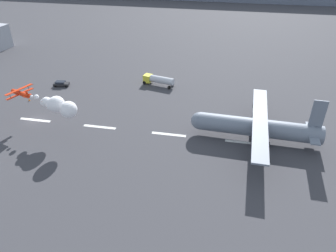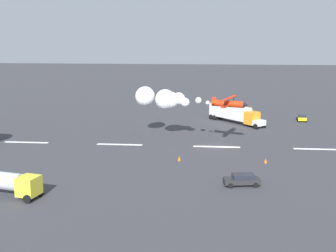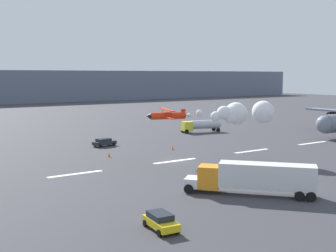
# 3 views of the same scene
# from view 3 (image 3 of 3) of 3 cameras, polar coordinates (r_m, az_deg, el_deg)

# --- Properties ---
(ground_plane) EXTENTS (440.00, 440.00, 0.00)m
(ground_plane) POSITION_cam_3_polar(r_m,az_deg,el_deg) (71.17, 0.91, -4.50)
(ground_plane) COLOR #38383D
(ground_plane) RESTS_ON ground
(runway_stripe_3) EXTENTS (8.00, 0.90, 0.01)m
(runway_stripe_3) POSITION_cam_3_polar(r_m,az_deg,el_deg) (63.32, -11.79, -6.03)
(runway_stripe_3) COLOR white
(runway_stripe_3) RESTS_ON ground
(runway_stripe_4) EXTENTS (8.00, 0.90, 0.01)m
(runway_stripe_4) POSITION_cam_3_polar(r_m,az_deg,el_deg) (71.17, 0.91, -4.50)
(runway_stripe_4) COLOR white
(runway_stripe_4) RESTS_ON ground
(runway_stripe_5) EXTENTS (8.00, 0.90, 0.01)m
(runway_stripe_5) POSITION_cam_3_polar(r_m,az_deg,el_deg) (81.78, 10.67, -3.16)
(runway_stripe_5) COLOR white
(runway_stripe_5) RESTS_ON ground
(runway_stripe_6) EXTENTS (8.00, 0.90, 0.01)m
(runway_stripe_6) POSITION_cam_3_polar(r_m,az_deg,el_deg) (94.22, 18.01, -2.09)
(runway_stripe_6) COLOR white
(runway_stripe_6) RESTS_ON ground
(stunt_biplane_red) EXTENTS (20.12, 11.05, 3.86)m
(stunt_biplane_red) POSITION_cam_3_polar(r_m,az_deg,el_deg) (72.49, 9.02, 1.62)
(stunt_biplane_red) COLOR red
(semi_truck_orange) EXTENTS (11.89, 12.80, 3.70)m
(semi_truck_orange) POSITION_cam_3_polar(r_m,az_deg,el_deg) (51.86, 10.96, -6.41)
(semi_truck_orange) COLOR silver
(semi_truck_orange) RESTS_ON ground
(fuel_tanker_truck) EXTENTS (9.84, 4.74, 2.90)m
(fuel_tanker_truck) POSITION_cam_3_polar(r_m,az_deg,el_deg) (106.53, 4.19, 0.13)
(fuel_tanker_truck) COLOR yellow
(fuel_tanker_truck) RESTS_ON ground
(followme_car_yellow) EXTENTS (2.37, 4.24, 1.52)m
(followme_car_yellow) POSITION_cam_3_polar(r_m,az_deg,el_deg) (40.25, -0.93, -12.07)
(followme_car_yellow) COLOR yellow
(followme_car_yellow) RESTS_ON ground
(airport_staff_sedan) EXTENTS (4.75, 2.60, 1.52)m
(airport_staff_sedan) POSITION_cam_3_polar(r_m,az_deg,el_deg) (86.42, -8.18, -2.05)
(airport_staff_sedan) COLOR #262628
(airport_staff_sedan) RESTS_ON ground
(traffic_cone_near) EXTENTS (0.44, 0.44, 0.75)m
(traffic_cone_near) POSITION_cam_3_polar(r_m,az_deg,el_deg) (75.30, -7.56, -3.65)
(traffic_cone_near) COLOR orange
(traffic_cone_near) RESTS_ON ground
(traffic_cone_far) EXTENTS (0.44, 0.44, 0.75)m
(traffic_cone_far) POSITION_cam_3_polar(r_m,az_deg,el_deg) (81.72, 0.60, -2.79)
(traffic_cone_far) COLOR orange
(traffic_cone_far) RESTS_ON ground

